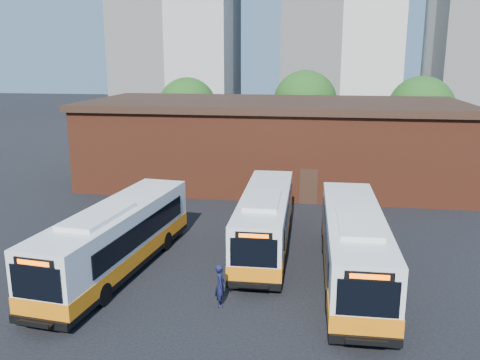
% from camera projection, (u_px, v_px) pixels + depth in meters
% --- Properties ---
extents(ground, '(220.00, 220.00, 0.00)m').
position_uv_depth(ground, '(227.00, 293.00, 21.34)').
color(ground, black).
extents(bus_midwest, '(3.69, 11.97, 3.22)m').
position_uv_depth(bus_midwest, '(116.00, 241.00, 23.21)').
color(bus_midwest, white).
rests_on(bus_midwest, ground).
extents(bus_mideast, '(2.56, 11.36, 3.08)m').
position_uv_depth(bus_mideast, '(265.00, 222.00, 26.11)').
color(bus_mideast, white).
rests_on(bus_mideast, ground).
extents(bus_east, '(2.71, 11.96, 3.24)m').
position_uv_depth(bus_east, '(353.00, 249.00, 22.25)').
color(bus_east, white).
rests_on(bus_east, ground).
extents(transit_worker, '(0.53, 0.70, 1.74)m').
position_uv_depth(transit_worker, '(220.00, 285.00, 20.08)').
color(transit_worker, '#121434').
rests_on(transit_worker, ground).
extents(depot_building, '(28.60, 12.60, 6.40)m').
position_uv_depth(depot_building, '(273.00, 141.00, 39.77)').
color(depot_building, maroon).
rests_on(depot_building, ground).
extents(tree_west, '(6.00, 6.00, 7.65)m').
position_uv_depth(tree_west, '(187.00, 107.00, 52.47)').
color(tree_west, '#382314').
rests_on(tree_west, ground).
extents(tree_mid, '(6.56, 6.56, 8.36)m').
position_uv_depth(tree_mid, '(305.00, 102.00, 52.47)').
color(tree_mid, '#382314').
rests_on(tree_mid, ground).
extents(tree_east, '(6.24, 6.24, 7.96)m').
position_uv_depth(tree_east, '(421.00, 109.00, 47.99)').
color(tree_east, '#382314').
rests_on(tree_east, ground).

